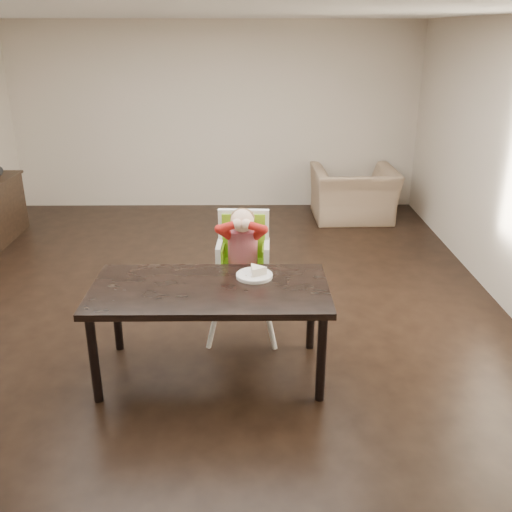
# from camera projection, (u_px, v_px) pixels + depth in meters

# --- Properties ---
(ground) EXTENTS (7.00, 7.00, 0.00)m
(ground) POSITION_uv_depth(u_px,v_px,m) (200.00, 306.00, 5.67)
(ground) COLOR black
(ground) RESTS_ON ground
(room_walls) EXTENTS (6.02, 7.02, 2.71)m
(room_walls) POSITION_uv_depth(u_px,v_px,m) (192.00, 116.00, 4.98)
(room_walls) COLOR beige
(room_walls) RESTS_ON ground
(dining_table) EXTENTS (1.80, 0.90, 0.75)m
(dining_table) POSITION_uv_depth(u_px,v_px,m) (210.00, 297.00, 4.33)
(dining_table) COLOR black
(dining_table) RESTS_ON ground
(high_chair) EXTENTS (0.51, 0.51, 1.17)m
(high_chair) POSITION_uv_depth(u_px,v_px,m) (243.00, 246.00, 4.91)
(high_chair) COLOR white
(high_chair) RESTS_ON ground
(plate) EXTENTS (0.32, 0.32, 0.08)m
(plate) POSITION_uv_depth(u_px,v_px,m) (255.00, 273.00, 4.47)
(plate) COLOR white
(plate) RESTS_ON dining_table
(armchair) EXTENTS (1.17, 0.78, 1.00)m
(armchair) POSITION_uv_depth(u_px,v_px,m) (354.00, 186.00, 8.07)
(armchair) COLOR #987E61
(armchair) RESTS_ON ground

